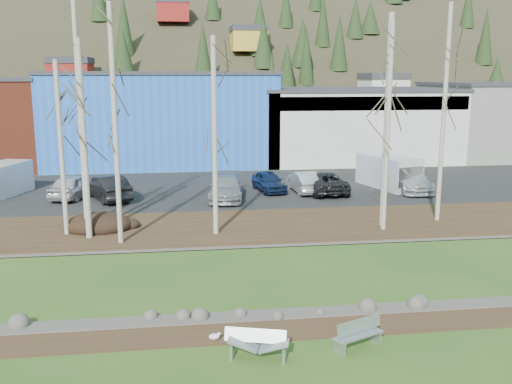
{
  "coord_description": "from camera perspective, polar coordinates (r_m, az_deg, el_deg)",
  "views": [
    {
      "loc": [
        -4.49,
        -14.64,
        7.97
      ],
      "look_at": [
        -0.93,
        11.8,
        2.5
      ],
      "focal_mm": 40.0,
      "sensor_mm": 36.0,
      "label": 1
    }
  ],
  "objects": [
    {
      "name": "birch_2",
      "position": [
        28.4,
        -16.85,
        4.92
      ],
      "size": [
        0.29,
        0.29,
        9.53
      ],
      "color": "beige",
      "rests_on": "far_bank"
    },
    {
      "name": "parking_lot",
      "position": [
        40.67,
        -1.18,
        0.38
      ],
      "size": [
        80.0,
        14.0,
        0.14
      ],
      "primitive_type": "cube",
      "color": "black",
      "rests_on": "ground"
    },
    {
      "name": "car_5",
      "position": [
        38.95,
        6.74,
        0.99
      ],
      "size": [
        2.61,
        5.29,
        1.44
      ],
      "primitive_type": "imported",
      "rotation": [
        0.0,
        0.0,
        3.18
      ],
      "color": "#262628",
      "rests_on": "parking_lot"
    },
    {
      "name": "building_white",
      "position": [
        56.29,
        9.47,
        6.78
      ],
      "size": [
        18.36,
        12.24,
        6.8
      ],
      "color": "beige",
      "rests_on": "ground"
    },
    {
      "name": "birch_4",
      "position": [
        27.98,
        -4.17,
        5.43
      ],
      "size": [
        0.25,
        0.25,
        9.67
      ],
      "color": "beige",
      "rests_on": "far_bank"
    },
    {
      "name": "far_bank",
      "position": [
        30.52,
        1.06,
        -3.41
      ],
      "size": [
        80.0,
        7.0,
        0.15
      ],
      "primitive_type": "cube",
      "color": "#382616",
      "rests_on": "ground"
    },
    {
      "name": "ground",
      "position": [
        17.26,
        8.66,
        -16.05
      ],
      "size": [
        200.0,
        200.0,
        0.0
      ],
      "primitive_type": "plane",
      "color": "#28501B",
      "rests_on": "ground"
    },
    {
      "name": "birch_1",
      "position": [
        29.17,
        -17.17,
        7.28
      ],
      "size": [
        0.22,
        0.22,
        11.78
      ],
      "color": "beige",
      "rests_on": "far_bank"
    },
    {
      "name": "car_0",
      "position": [
        38.93,
        -17.76,
        0.59
      ],
      "size": [
        3.04,
        4.9,
        1.56
      ],
      "primitive_type": "imported",
      "rotation": [
        0.0,
        0.0,
        2.86
      ],
      "color": "silver",
      "rests_on": "parking_lot"
    },
    {
      "name": "far_bank_rocks",
      "position": [
        27.5,
        2.07,
        -5.26
      ],
      "size": [
        80.0,
        0.8,
        0.46
      ],
      "primitive_type": null,
      "color": "#47423D",
      "rests_on": "ground"
    },
    {
      "name": "birch_0",
      "position": [
        29.47,
        -18.9,
        4.08
      ],
      "size": [
        0.23,
        0.23,
        8.57
      ],
      "color": "beige",
      "rests_on": "far_bank"
    },
    {
      "name": "birch_5",
      "position": [
        29.44,
        13.04,
        6.18
      ],
      "size": [
        0.23,
        0.23,
        10.4
      ],
      "color": "beige",
      "rests_on": "far_bank"
    },
    {
      "name": "bench_damaged",
      "position": [
        16.93,
        0.15,
        -14.96
      ],
      "size": [
        1.88,
        1.05,
        0.8
      ],
      "rotation": [
        0.0,
        0.0,
        -0.28
      ],
      "color": "#B5B8BA",
      "rests_on": "ground"
    },
    {
      "name": "bench_intact",
      "position": [
        17.72,
        10.18,
        -13.84
      ],
      "size": [
        1.71,
        1.11,
        0.83
      ],
      "rotation": [
        0.0,
        0.0,
        0.42
      ],
      "color": "#B5B8BA",
      "rests_on": "ground"
    },
    {
      "name": "seagull",
      "position": [
        17.97,
        -4.16,
        -14.2
      ],
      "size": [
        0.4,
        0.19,
        0.29
      ],
      "rotation": [
        0.0,
        0.0,
        -0.04
      ],
      "color": "gold",
      "rests_on": "ground"
    },
    {
      "name": "river",
      "position": [
        23.68,
        3.76,
        -8.11
      ],
      "size": [
        80.0,
        8.0,
        0.9
      ],
      "primitive_type": null,
      "color": "#111C31",
      "rests_on": "ground"
    },
    {
      "name": "car_1",
      "position": [
        37.66,
        -14.6,
        0.44
      ],
      "size": [
        3.53,
        5.1,
        1.59
      ],
      "primitive_type": "imported",
      "rotation": [
        0.0,
        0.0,
        3.57
      ],
      "color": "black",
      "rests_on": "parking_lot"
    },
    {
      "name": "van_white",
      "position": [
        41.49,
        13.26,
        1.96
      ],
      "size": [
        3.42,
        5.49,
        2.23
      ],
      "rotation": [
        0.0,
        0.0,
        0.27
      ],
      "color": "white",
      "rests_on": "parking_lot"
    },
    {
      "name": "birch_7",
      "position": [
        32.19,
        18.27,
        7.33
      ],
      "size": [
        0.24,
        0.24,
        11.51
      ],
      "color": "beige",
      "rests_on": "far_bank"
    },
    {
      "name": "car_4",
      "position": [
        39.01,
        4.85,
        1.03
      ],
      "size": [
        1.8,
        4.42,
        1.43
      ],
      "primitive_type": "imported",
      "rotation": [
        0.0,
        0.0,
        3.21
      ],
      "color": "silver",
      "rests_on": "parking_lot"
    },
    {
      "name": "near_bank_rocks",
      "position": [
        19.96,
        6.13,
        -12.02
      ],
      "size": [
        80.0,
        0.8,
        0.5
      ],
      "primitive_type": null,
      "color": "#47423D",
      "rests_on": "ground"
    },
    {
      "name": "building_blue",
      "position": [
        53.8,
        -9.33,
        7.37
      ],
      "size": [
        20.4,
        12.24,
        8.3
      ],
      "color": "blue",
      "rests_on": "ground"
    },
    {
      "name": "car_6",
      "position": [
        40.74,
        15.2,
        1.2
      ],
      "size": [
        2.73,
        5.52,
        1.54
      ],
      "primitive_type": "imported",
      "rotation": [
        0.0,
        0.0,
        -0.11
      ],
      "color": "#BAB9BB",
      "rests_on": "parking_lot"
    },
    {
      "name": "car_3",
      "position": [
        39.17,
        1.29,
        1.07
      ],
      "size": [
        2.21,
        4.2,
        1.36
      ],
      "primitive_type": "imported",
      "rotation": [
        0.0,
        0.0,
        0.16
      ],
      "color": "#16284E",
      "rests_on": "parking_lot"
    },
    {
      "name": "hillside",
      "position": [
        99.2,
        -5.26,
        17.05
      ],
      "size": [
        160.0,
        72.0,
        35.0
      ],
      "primitive_type": null,
      "color": "#322F1E",
      "rests_on": "ground"
    },
    {
      "name": "car_2",
      "position": [
        36.67,
        -2.99,
        0.43
      ],
      "size": [
        2.72,
        5.36,
        1.49
      ],
      "primitive_type": "imported",
      "rotation": [
        0.0,
        0.0,
        -0.13
      ],
      "color": "#9B9DA3",
      "rests_on": "parking_lot"
    },
    {
      "name": "birch_3",
      "position": [
        27.04,
        -13.91,
        6.35
      ],
      "size": [
        0.24,
        0.24,
        11.02
      ],
      "color": "beige",
      "rests_on": "far_bank"
    },
    {
      "name": "dirt_mound",
      "position": [
        30.51,
        -15.49,
        -3.05
      ],
      "size": [
        3.41,
        2.41,
        0.67
      ],
      "primitive_type": "ellipsoid",
      "color": "black",
      "rests_on": "far_bank"
    },
    {
      "name": "dirt_strip",
      "position": [
        19.07,
        6.86,
        -13.15
      ],
      "size": [
        80.0,
        1.8,
        0.03
      ],
      "primitive_type": "cube",
      "color": "#382616",
      "rests_on": "ground"
    },
    {
      "name": "birch_6",
      "position": [
        30.22,
        12.95,
        6.79
      ],
      "size": [
        0.31,
        0.31,
        10.89
      ],
      "color": "beige",
      "rests_on": "far_bank"
    },
    {
      "name": "building_grey",
      "position": [
        62.86,
        23.65,
        6.69
      ],
      "size": [
        14.28,
        12.24,
        7.3
      ],
      "color": "gray",
      "rests_on": "ground"
    }
  ]
}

